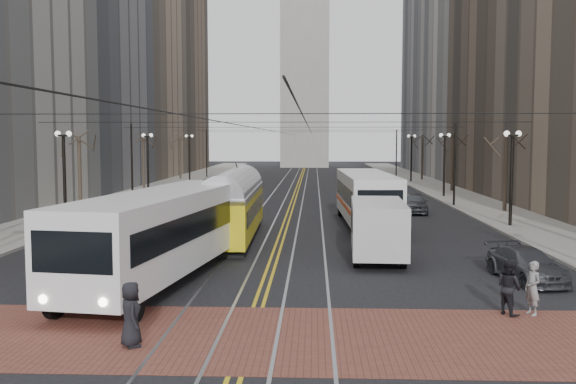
# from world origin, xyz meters

# --- Properties ---
(ground) EXTENTS (260.00, 260.00, 0.00)m
(ground) POSITION_xyz_m (0.00, 0.00, 0.00)
(ground) COLOR black
(ground) RESTS_ON ground
(sidewalk_left) EXTENTS (5.00, 140.00, 0.15)m
(sidewalk_left) POSITION_xyz_m (-15.00, 45.00, 0.07)
(sidewalk_left) COLOR gray
(sidewalk_left) RESTS_ON ground
(sidewalk_right) EXTENTS (5.00, 140.00, 0.15)m
(sidewalk_right) POSITION_xyz_m (15.00, 45.00, 0.07)
(sidewalk_right) COLOR gray
(sidewalk_right) RESTS_ON ground
(crosswalk_band) EXTENTS (25.00, 6.00, 0.01)m
(crosswalk_band) POSITION_xyz_m (0.00, -4.00, 0.01)
(crosswalk_band) COLOR brown
(crosswalk_band) RESTS_ON ground
(streetcar_rails) EXTENTS (4.80, 130.00, 0.02)m
(streetcar_rails) POSITION_xyz_m (0.00, 45.00, 0.00)
(streetcar_rails) COLOR gray
(streetcar_rails) RESTS_ON ground
(centre_lines) EXTENTS (0.42, 130.00, 0.01)m
(centre_lines) POSITION_xyz_m (0.00, 45.00, 0.01)
(centre_lines) COLOR gold
(centre_lines) RESTS_ON ground
(building_left_mid) EXTENTS (16.00, 20.00, 34.00)m
(building_left_mid) POSITION_xyz_m (-25.50, 46.00, 17.00)
(building_left_mid) COLOR slate
(building_left_mid) RESTS_ON ground
(building_left_far) EXTENTS (16.00, 20.00, 40.00)m
(building_left_far) POSITION_xyz_m (-25.50, 86.00, 20.00)
(building_left_far) COLOR brown
(building_left_far) RESTS_ON ground
(building_right_mid) EXTENTS (16.00, 20.00, 34.00)m
(building_right_mid) POSITION_xyz_m (25.50, 46.00, 17.00)
(building_right_mid) COLOR brown
(building_right_mid) RESTS_ON ground
(building_right_far) EXTENTS (16.00, 20.00, 40.00)m
(building_right_far) POSITION_xyz_m (25.50, 86.00, 20.00)
(building_right_far) COLOR slate
(building_right_far) RESTS_ON ground
(lamp_posts) EXTENTS (27.60, 57.20, 5.60)m
(lamp_posts) POSITION_xyz_m (-0.00, 28.75, 2.80)
(lamp_posts) COLOR black
(lamp_posts) RESTS_ON ground
(street_trees) EXTENTS (31.68, 53.28, 5.60)m
(street_trees) POSITION_xyz_m (0.00, 35.25, 2.80)
(street_trees) COLOR #382D23
(street_trees) RESTS_ON ground
(trolley_wires) EXTENTS (25.96, 120.00, 6.60)m
(trolley_wires) POSITION_xyz_m (0.00, 34.83, 3.77)
(trolley_wires) COLOR black
(trolley_wires) RESTS_ON ground
(transit_bus) EXTENTS (4.77, 13.88, 3.40)m
(transit_bus) POSITION_xyz_m (-3.93, 2.88, 1.70)
(transit_bus) COLOR white
(transit_bus) RESTS_ON ground
(streetcar) EXTENTS (2.53, 12.45, 2.93)m
(streetcar) POSITION_xyz_m (-2.50, 12.98, 1.46)
(streetcar) COLOR yellow
(streetcar) RESTS_ON ground
(rear_bus) EXTENTS (3.16, 12.68, 3.29)m
(rear_bus) POSITION_xyz_m (5.00, 18.25, 1.64)
(rear_bus) COLOR white
(rear_bus) RESTS_ON ground
(cargo_van) EXTENTS (2.55, 6.03, 2.62)m
(cargo_van) POSITION_xyz_m (4.63, 7.23, 1.31)
(cargo_van) COLOR silver
(cargo_van) RESTS_ON ground
(sedan_grey) EXTENTS (2.06, 4.39, 1.45)m
(sedan_grey) POSITION_xyz_m (9.11, 25.48, 0.73)
(sedan_grey) COLOR #3B3E42
(sedan_grey) RESTS_ON ground
(sedan_parked) EXTENTS (2.46, 4.54, 1.25)m
(sedan_parked) POSITION_xyz_m (9.89, 3.34, 0.62)
(sedan_parked) COLOR #3D3E44
(sedan_parked) RESTS_ON ground
(pedestrian_a) EXTENTS (0.83, 0.98, 1.70)m
(pedestrian_a) POSITION_xyz_m (-2.95, -4.98, 0.86)
(pedestrian_a) COLOR black
(pedestrian_a) RESTS_ON crosswalk_band
(pedestrian_b) EXTENTS (0.57, 0.70, 1.66)m
(pedestrian_b) POSITION_xyz_m (8.50, -1.50, 0.84)
(pedestrian_b) COLOR gray
(pedestrian_b) RESTS_ON crosswalk_band
(pedestrian_c) EXTENTS (0.96, 1.04, 1.71)m
(pedestrian_c) POSITION_xyz_m (7.79, -1.50, 0.87)
(pedestrian_c) COLOR black
(pedestrian_c) RESTS_ON crosswalk_band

